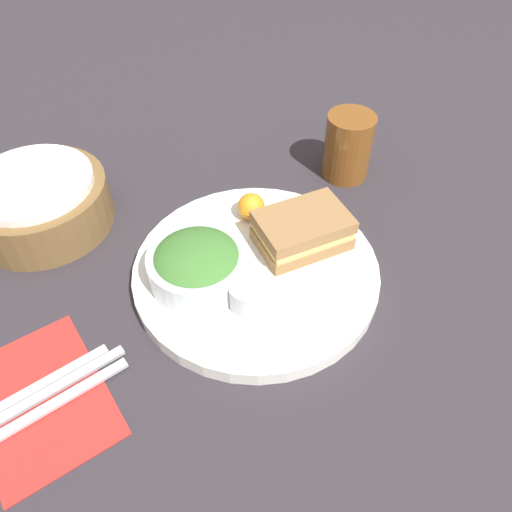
% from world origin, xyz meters
% --- Properties ---
extents(ground_plane, '(4.00, 4.00, 0.00)m').
position_xyz_m(ground_plane, '(0.00, 0.00, 0.00)').
color(ground_plane, '#2D282D').
extents(plate, '(0.33, 0.33, 0.02)m').
position_xyz_m(plate, '(0.00, 0.00, 0.01)').
color(plate, white).
rests_on(plate, ground_plane).
extents(sandwich, '(0.14, 0.10, 0.05)m').
position_xyz_m(sandwich, '(0.08, 0.00, 0.05)').
color(sandwich, olive).
rests_on(sandwich, plate).
extents(salad_bowl, '(0.13, 0.13, 0.06)m').
position_xyz_m(salad_bowl, '(-0.07, 0.03, 0.05)').
color(salad_bowl, silver).
rests_on(salad_bowl, plate).
extents(dressing_cup, '(0.05, 0.05, 0.04)m').
position_xyz_m(dressing_cup, '(-0.05, -0.05, 0.04)').
color(dressing_cup, '#B7B7BC').
rests_on(dressing_cup, plate).
extents(orange_wedge, '(0.04, 0.04, 0.04)m').
position_xyz_m(orange_wedge, '(0.05, 0.09, 0.04)').
color(orange_wedge, orange).
rests_on(orange_wedge, plate).
extents(drink_glass, '(0.08, 0.08, 0.11)m').
position_xyz_m(drink_glass, '(0.26, 0.11, 0.05)').
color(drink_glass, brown).
rests_on(drink_glass, ground_plane).
extents(bread_basket, '(0.21, 0.21, 0.08)m').
position_xyz_m(bread_basket, '(-0.20, 0.28, 0.04)').
color(bread_basket, brown).
rests_on(bread_basket, ground_plane).
extents(napkin, '(0.14, 0.19, 0.00)m').
position_xyz_m(napkin, '(-0.31, -0.01, 0.00)').
color(napkin, '#B22823').
rests_on(napkin, ground_plane).
extents(fork, '(0.20, 0.02, 0.01)m').
position_xyz_m(fork, '(-0.31, -0.03, 0.01)').
color(fork, '#B2B2B7').
rests_on(fork, napkin).
extents(knife, '(0.21, 0.02, 0.01)m').
position_xyz_m(knife, '(-0.31, -0.01, 0.01)').
color(knife, '#B2B2B7').
rests_on(knife, napkin).
extents(spoon, '(0.18, 0.02, 0.01)m').
position_xyz_m(spoon, '(-0.31, 0.00, 0.01)').
color(spoon, '#B2B2B7').
rests_on(spoon, napkin).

